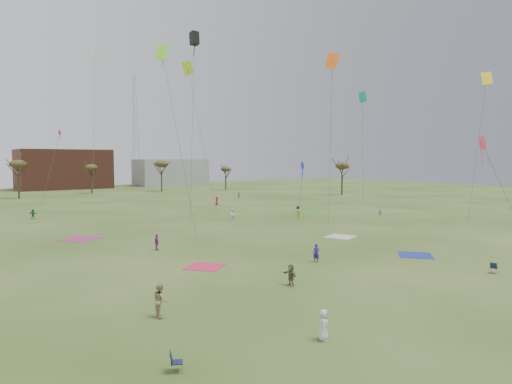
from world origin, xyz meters
TOP-DOWN VIEW (x-y plane):
  - ground at (0.00, 0.00)m, footprint 260.00×260.00m
  - flyer_near_left at (-12.58, -11.01)m, footprint 0.88×0.90m
  - flyer_near_right at (-1.06, 1.57)m, footprint 0.60×0.70m
  - spectator_fore_b at (-17.74, -3.14)m, footprint 0.92×1.08m
  - spectator_fore_c at (-7.61, -2.69)m, footprint 0.51×1.45m
  - flyer_mid_b at (16.18, 23.46)m, footprint 0.62×1.01m
  - flyer_mid_c at (29.40, 18.92)m, footprint 0.68×0.53m
  - spectator_mid_d at (-10.25, 14.60)m, footprint 0.44×0.96m
  - spectator_mid_e at (7.87, 28.65)m, footprint 1.01×0.91m
  - flyer_far_a at (-15.89, 47.41)m, footprint 1.34×1.28m
  - flyer_far_b at (17.43, 49.22)m, footprint 0.93×0.79m
  - flyer_far_c at (28.46, 57.86)m, footprint 0.73×1.05m
  - blanket_red at (-9.78, 5.81)m, footprint 4.02×4.02m
  - blanket_blue at (8.43, -1.86)m, footprint 4.20×4.20m
  - blanket_cream at (10.18, 9.27)m, footprint 4.04×4.04m
  - blanket_plum at (-14.74, 25.58)m, footprint 5.17×5.17m
  - blanket_olive at (27.85, 32.56)m, footprint 3.10×3.10m
  - camp_chair_left at (-19.95, -9.73)m, footprint 0.71×0.68m
  - camp_chair_center at (7.68, -9.47)m, footprint 0.63×0.60m
  - camp_chair_right at (23.07, 31.53)m, footprint 0.70×0.68m
  - kites_aloft at (0.42, 33.21)m, footprint 67.89×66.16m
  - tree_line at (-2.85, 79.12)m, footprint 117.44×49.32m
  - building_brick at (5.00, 120.00)m, footprint 26.00×16.00m
  - building_grey at (40.00, 118.00)m, footprint 24.00×12.00m
  - radio_tower at (30.00, 125.00)m, footprint 1.51×1.72m

SIDE VIEW (x-z plane):
  - ground at x=0.00m, z-range 0.00..0.00m
  - blanket_red at x=-9.78m, z-range -0.01..0.02m
  - blanket_blue at x=8.43m, z-range -0.01..0.02m
  - blanket_cream at x=10.18m, z-range -0.01..0.02m
  - blanket_plum at x=-14.74m, z-range -0.01..0.02m
  - blanket_olive at x=27.85m, z-range -0.01..0.02m
  - camp_chair_left at x=-19.95m, z-range -0.18..0.69m
  - camp_chair_center at x=7.68m, z-range -0.18..0.69m
  - camp_chair_right at x=23.07m, z-range -0.18..0.69m
  - flyer_far_c at x=28.46m, z-range 0.00..1.49m
  - flyer_far_a at x=-15.89m, z-range 0.00..1.52m
  - flyer_mid_b at x=16.18m, z-range 0.00..1.52m
  - spectator_fore_c at x=-7.61m, z-range 0.00..1.55m
  - flyer_near_left at x=-12.58m, z-range 0.00..1.56m
  - spectator_mid_d at x=-10.25m, z-range 0.00..1.61m
  - flyer_near_right at x=-1.06m, z-range 0.00..1.61m
  - flyer_far_b at x=17.43m, z-range 0.00..1.62m
  - flyer_mid_c at x=29.40m, z-range 0.00..1.65m
  - spectator_mid_e at x=7.87m, z-range 0.00..1.71m
  - spectator_fore_b at x=-17.74m, z-range 0.00..1.93m
  - building_grey at x=40.00m, z-range 0.00..9.00m
  - building_brick at x=5.00m, z-range 0.00..12.00m
  - tree_line at x=-2.85m, z-range 2.63..11.54m
  - radio_tower at x=30.00m, z-range -1.29..39.71m
  - kites_aloft at x=0.42m, z-range 8.56..36.49m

